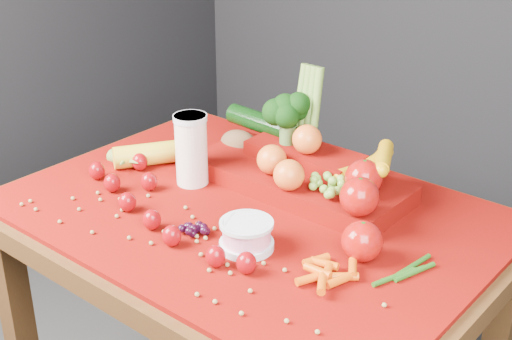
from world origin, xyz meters
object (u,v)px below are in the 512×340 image
Objects in this scene: table at (250,250)px; produce_mound at (309,168)px; milk_glass at (191,147)px; yogurt_bowl at (247,234)px.

produce_mound reaches higher than table.
table is 6.43× the size of milk_glass.
table is 1.80× the size of produce_mound.
yogurt_bowl is (0.10, -0.13, 0.14)m from table.
table is 0.22m from yogurt_bowl.
milk_glass is 0.28× the size of produce_mound.
yogurt_bowl is (0.29, -0.14, -0.06)m from milk_glass.
milk_glass is 0.33m from yogurt_bowl.
table is at bearing -106.86° from produce_mound.
milk_glass reaches higher than table.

